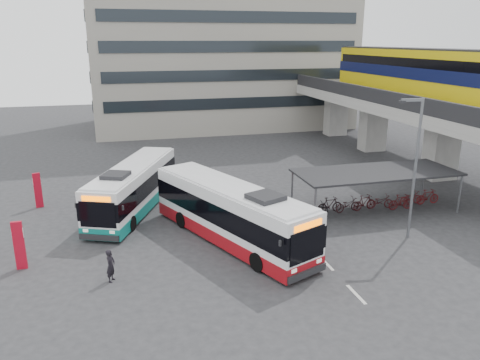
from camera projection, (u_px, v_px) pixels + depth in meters
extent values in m
plane|color=#28282B|center=(258.00, 243.00, 24.67)|extent=(120.00, 120.00, 0.00)
cube|color=gray|center=(441.00, 149.00, 35.58)|extent=(2.20, 1.60, 4.60)
cube|color=gray|center=(373.00, 127.00, 44.84)|extent=(2.20, 1.60, 4.60)
cube|color=gray|center=(336.00, 114.00, 52.24)|extent=(2.20, 1.60, 4.60)
cube|color=gray|center=(414.00, 106.00, 38.49)|extent=(8.00, 32.00, 0.90)
cube|color=black|center=(374.00, 95.00, 37.28)|extent=(0.35, 32.00, 1.10)
cube|color=black|center=(454.00, 93.00, 39.12)|extent=(0.35, 32.00, 1.10)
cube|color=gold|center=(412.00, 74.00, 38.40)|extent=(2.90, 20.00, 3.90)
cube|color=#090E33|center=(412.00, 72.00, 38.34)|extent=(2.98, 20.02, 0.90)
cube|color=black|center=(413.00, 62.00, 38.11)|extent=(2.96, 19.20, 0.70)
cube|color=black|center=(414.00, 49.00, 37.83)|extent=(2.70, 19.60, 0.25)
cylinder|color=#595B60|center=(292.00, 189.00, 29.67)|extent=(0.12, 0.12, 2.40)
cylinder|color=#595B60|center=(423.00, 178.00, 32.03)|extent=(0.12, 0.12, 2.40)
cylinder|color=#595B60|center=(315.00, 208.00, 26.34)|extent=(0.12, 0.12, 2.40)
cylinder|color=#595B60|center=(460.00, 194.00, 28.70)|extent=(0.12, 0.12, 2.40)
cube|color=black|center=(376.00, 172.00, 28.82)|extent=(10.00, 4.00, 0.12)
imported|color=black|center=(315.00, 209.00, 28.42)|extent=(1.71, 0.60, 0.90)
imported|color=black|center=(332.00, 206.00, 28.69)|extent=(1.66, 0.47, 1.00)
imported|color=black|center=(349.00, 206.00, 28.98)|extent=(1.71, 0.60, 0.90)
imported|color=black|center=(365.00, 203.00, 29.25)|extent=(1.66, 0.47, 1.00)
imported|color=#350C0F|center=(382.00, 202.00, 29.54)|extent=(1.71, 0.60, 0.90)
imported|color=#3F0C0F|center=(398.00, 200.00, 29.81)|extent=(1.66, 0.47, 1.00)
imported|color=#490C0F|center=(413.00, 199.00, 30.10)|extent=(1.71, 0.60, 0.90)
imported|color=#540C0F|center=(429.00, 197.00, 30.37)|extent=(1.66, 0.47, 1.00)
cube|color=gray|center=(219.00, 20.00, 55.86)|extent=(30.00, 15.00, 25.00)
cube|color=beige|center=(356.00, 294.00, 19.73)|extent=(0.15, 1.60, 0.01)
cube|color=beige|center=(326.00, 263.00, 22.50)|extent=(0.15, 1.60, 0.01)
cube|color=beige|center=(302.00, 238.00, 25.28)|extent=(0.15, 1.60, 0.01)
cube|color=white|center=(230.00, 210.00, 24.60)|extent=(6.59, 11.21, 2.56)
cube|color=maroon|center=(230.00, 231.00, 24.94)|extent=(6.64, 11.26, 0.70)
cube|color=black|center=(230.00, 208.00, 24.56)|extent=(6.65, 11.25, 1.07)
cube|color=#EF5F00|center=(308.00, 225.00, 20.11)|extent=(1.56, 0.73, 0.28)
cube|color=black|center=(266.00, 197.00, 22.06)|extent=(1.90, 1.93, 0.26)
cylinder|color=black|center=(258.00, 262.00, 21.60)|extent=(0.62, 0.97, 0.93)
cylinder|color=black|center=(214.00, 211.00, 27.97)|extent=(0.62, 0.97, 0.93)
cube|color=white|center=(134.00, 185.00, 29.18)|extent=(6.17, 10.53, 2.41)
cube|color=#0C6F65|center=(135.00, 202.00, 29.50)|extent=(6.22, 10.58, 0.66)
cube|color=black|center=(134.00, 184.00, 29.15)|extent=(6.23, 10.57, 1.01)
cube|color=#EF5F00|center=(96.00, 199.00, 23.95)|extent=(1.47, 0.69, 0.26)
cube|color=black|center=(116.00, 175.00, 26.29)|extent=(1.78, 1.81, 0.24)
cylinder|color=black|center=(97.00, 221.00, 26.48)|extent=(0.58, 0.91, 0.87)
cylinder|color=black|center=(165.00, 189.00, 32.16)|extent=(0.58, 0.91, 0.87)
imported|color=black|center=(111.00, 266.00, 20.63)|extent=(0.55, 0.65, 1.51)
cylinder|color=#595B60|center=(415.00, 171.00, 24.33)|extent=(0.15, 0.15, 7.53)
cube|color=#595B60|center=(412.00, 100.00, 23.21)|extent=(1.14, 0.29, 0.14)
cube|color=black|center=(402.00, 102.00, 23.17)|extent=(0.35, 0.21, 0.11)
cube|color=#AB0A1E|center=(19.00, 245.00, 21.63)|extent=(0.47, 0.16, 2.37)
cube|color=white|center=(17.00, 233.00, 21.45)|extent=(0.51, 0.06, 0.47)
cube|color=#AB0A1E|center=(38.00, 190.00, 29.68)|extent=(0.48, 0.26, 2.28)
cube|color=white|center=(37.00, 181.00, 29.50)|extent=(0.49, 0.18, 0.46)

